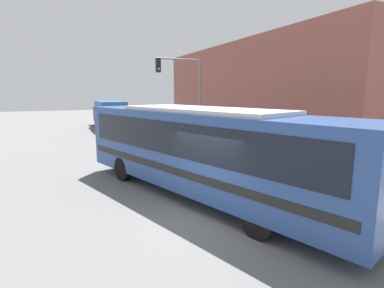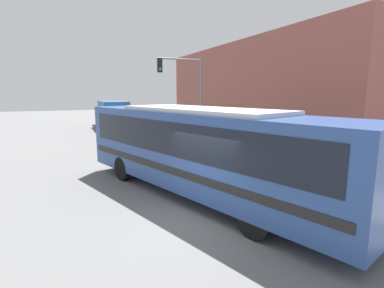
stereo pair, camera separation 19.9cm
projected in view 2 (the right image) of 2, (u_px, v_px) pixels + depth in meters
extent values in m
plane|color=slate|center=(208.00, 218.00, 8.91)|extent=(120.00, 120.00, 0.00)
cube|color=#B7B2A8|center=(173.00, 130.00, 29.37)|extent=(3.16, 70.00, 0.14)
cube|color=brown|center=(262.00, 93.00, 23.41)|extent=(6.00, 22.21, 7.26)
cube|color=#2D4C8C|center=(200.00, 149.00, 10.51)|extent=(5.93, 11.99, 2.62)
cube|color=black|center=(200.00, 136.00, 10.43)|extent=(5.68, 11.10, 1.10)
cube|color=black|center=(200.00, 165.00, 10.61)|extent=(5.82, 11.55, 0.24)
cube|color=silver|center=(200.00, 110.00, 10.28)|extent=(4.12, 6.87, 0.16)
cylinder|color=black|center=(164.00, 161.00, 14.14)|extent=(0.57, 1.05, 1.01)
cylinder|color=black|center=(123.00, 168.00, 12.74)|extent=(0.57, 1.05, 1.01)
cylinder|color=black|center=(299.00, 200.00, 9.01)|extent=(0.57, 1.05, 1.01)
cylinder|color=black|center=(254.00, 220.00, 7.61)|extent=(0.57, 1.05, 1.01)
cube|color=#265999|center=(113.00, 113.00, 30.70)|extent=(2.40, 5.91, 2.36)
cube|color=#B21919|center=(108.00, 114.00, 34.47)|extent=(2.28, 2.30, 1.66)
cylinder|color=black|center=(99.00, 121.00, 33.84)|extent=(0.25, 0.90, 0.90)
cylinder|color=black|center=(105.00, 126.00, 29.49)|extent=(0.25, 0.90, 0.90)
cylinder|color=red|center=(261.00, 159.00, 14.83)|extent=(0.21, 0.21, 0.58)
sphere|color=red|center=(261.00, 152.00, 14.77)|extent=(0.20, 0.20, 0.20)
cylinder|color=red|center=(262.00, 159.00, 14.72)|extent=(0.09, 0.13, 0.09)
cylinder|color=slate|center=(201.00, 101.00, 21.05)|extent=(0.16, 0.16, 5.90)
cylinder|color=slate|center=(180.00, 59.00, 19.95)|extent=(3.20, 0.11, 0.11)
cube|color=black|center=(160.00, 65.00, 19.48)|extent=(0.30, 0.24, 0.90)
sphere|color=#19D83F|center=(160.00, 69.00, 19.40)|extent=(0.18, 0.18, 0.18)
cylinder|color=slate|center=(225.00, 143.00, 18.01)|extent=(0.06, 0.06, 1.16)
cylinder|color=#4C4C51|center=(225.00, 131.00, 17.89)|extent=(0.14, 0.14, 0.22)
cylinder|color=#23283D|center=(261.00, 152.00, 16.05)|extent=(0.28, 0.28, 0.82)
cylinder|color=beige|center=(261.00, 138.00, 15.92)|extent=(0.34, 0.34, 0.69)
sphere|color=tan|center=(262.00, 130.00, 15.84)|extent=(0.22, 0.22, 0.22)
cylinder|color=#23283D|center=(205.00, 134.00, 23.06)|extent=(0.28, 0.28, 0.82)
cylinder|color=black|center=(205.00, 124.00, 22.93)|extent=(0.34, 0.34, 0.68)
sphere|color=tan|center=(205.00, 118.00, 22.86)|extent=(0.22, 0.22, 0.22)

